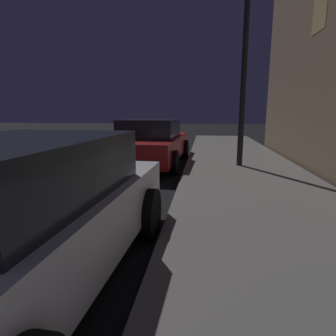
{
  "coord_description": "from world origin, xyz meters",
  "views": [
    {
      "loc": [
        4.53,
        -0.43,
        1.65
      ],
      "look_at": [
        4.21,
        1.99,
        1.16
      ],
      "focal_mm": 29.85,
      "sensor_mm": 36.0,
      "label": 1
    }
  ],
  "objects": [
    {
      "name": "car_red",
      "position": [
        2.85,
        8.26,
        0.7
      ],
      "size": [
        2.19,
        4.59,
        1.43
      ],
      "color": "maroon",
      "rests_on": "ground"
    },
    {
      "name": "street_lamp",
      "position": [
        5.54,
        7.7,
        3.71
      ],
      "size": [
        0.44,
        0.44,
        5.36
      ],
      "color": "black",
      "rests_on": "sidewalk"
    },
    {
      "name": "car_white",
      "position": [
        2.85,
        1.81,
        0.72
      ],
      "size": [
        2.17,
        4.21,
        1.43
      ],
      "color": "silver",
      "rests_on": "ground"
    }
  ]
}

